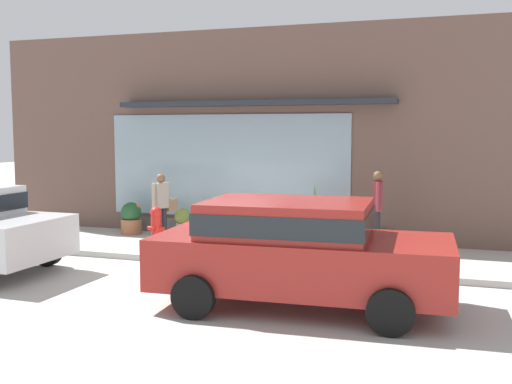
{
  "coord_description": "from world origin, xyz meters",
  "views": [
    {
      "loc": [
        4.65,
        -10.71,
        2.56
      ],
      "look_at": [
        0.66,
        1.2,
        1.28
      ],
      "focal_mm": 42.49,
      "sensor_mm": 36.0,
      "label": 1
    }
  ],
  "objects": [
    {
      "name": "potted_plant_doorstep",
      "position": [
        -3.01,
        2.42,
        0.39
      ],
      "size": [
        0.52,
        0.52,
        0.79
      ],
      "color": "#9E6042",
      "rests_on": "ground_plane"
    },
    {
      "name": "fire_hydrant",
      "position": [
        -1.61,
        1.07,
        0.45
      ],
      "size": [
        0.4,
        0.37,
        0.9
      ],
      "color": "red",
      "rests_on": "ground_plane"
    },
    {
      "name": "curb_strip",
      "position": [
        0.0,
        -0.2,
        0.06
      ],
      "size": [
        14.0,
        0.24,
        0.12
      ],
      "primitive_type": "cube",
      "color": "#B2B2AD",
      "rests_on": "ground_plane"
    },
    {
      "name": "potted_plant_trailing_edge",
      "position": [
        1.69,
        2.15,
        0.67
      ],
      "size": [
        0.35,
        0.35,
        1.4
      ],
      "color": "#9E6042",
      "rests_on": "ground_plane"
    },
    {
      "name": "pedestrian_passerby",
      "position": [
        3.04,
        2.28,
        1.0
      ],
      "size": [
        0.23,
        0.46,
        1.72
      ],
      "rotation": [
        0.0,
        0.0,
        1.67
      ],
      "color": "#232328",
      "rests_on": "ground_plane"
    },
    {
      "name": "potted_plant_by_entrance",
      "position": [
        -1.68,
        2.56,
        0.36
      ],
      "size": [
        0.4,
        0.4,
        0.67
      ],
      "color": "#B7B2A3",
      "rests_on": "ground_plane"
    },
    {
      "name": "pedestrian_with_handbag",
      "position": [
        -1.83,
        1.79,
        0.9
      ],
      "size": [
        0.43,
        0.57,
        1.57
      ],
      "rotation": [
        0.0,
        0.0,
        1.03
      ],
      "color": "#232328",
      "rests_on": "ground_plane"
    },
    {
      "name": "parked_car_red",
      "position": [
        2.47,
        -2.35,
        0.88
      ],
      "size": [
        4.33,
        2.21,
        1.55
      ],
      "rotation": [
        0.0,
        0.0,
        0.05
      ],
      "color": "maroon",
      "rests_on": "ground_plane"
    },
    {
      "name": "potted_plant_window_center",
      "position": [
        -0.4,
        2.57,
        0.3
      ],
      "size": [
        0.32,
        0.32,
        0.6
      ],
      "color": "#B7B2A3",
      "rests_on": "ground_plane"
    },
    {
      "name": "ground_plane",
      "position": [
        0.0,
        0.0,
        0.0
      ],
      "size": [
        60.0,
        60.0,
        0.0
      ],
      "primitive_type": "plane",
      "color": "#B2AFA8"
    },
    {
      "name": "storefront",
      "position": [
        -0.01,
        3.19,
        2.45
      ],
      "size": [
        14.0,
        0.81,
        4.98
      ],
      "color": "brown",
      "rests_on": "ground_plane"
    }
  ]
}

